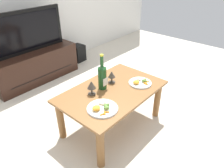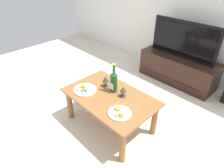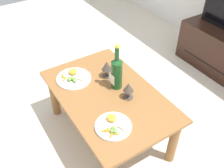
% 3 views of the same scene
% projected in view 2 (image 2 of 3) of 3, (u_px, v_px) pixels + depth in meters
% --- Properties ---
extents(ground_plane, '(6.40, 6.40, 0.00)m').
position_uv_depth(ground_plane, '(110.00, 124.00, 2.44)').
color(ground_plane, beige).
extents(dining_table, '(1.05, 0.67, 0.45)m').
position_uv_depth(dining_table, '(110.00, 102.00, 2.24)').
color(dining_table, brown).
rests_on(dining_table, ground_plane).
extents(tv_stand, '(1.24, 0.46, 0.45)m').
position_uv_depth(tv_stand, '(178.00, 69.00, 3.20)').
color(tv_stand, black).
rests_on(tv_stand, ground_plane).
extents(tv_screen, '(1.06, 0.05, 0.57)m').
position_uv_depth(tv_screen, '(184.00, 40.00, 2.92)').
color(tv_screen, black).
rests_on(tv_screen, tv_stand).
extents(wine_bottle, '(0.08, 0.09, 0.37)m').
position_uv_depth(wine_bottle, '(114.00, 81.00, 2.19)').
color(wine_bottle, '#19471E').
rests_on(wine_bottle, dining_table).
extents(goblet_left, '(0.08, 0.08, 0.14)m').
position_uv_depth(goblet_left, '(106.00, 80.00, 2.30)').
color(goblet_left, '#473D33').
rests_on(goblet_left, dining_table).
extents(goblet_right, '(0.07, 0.07, 0.13)m').
position_uv_depth(goblet_right, '(123.00, 90.00, 2.13)').
color(goblet_right, '#473D33').
rests_on(goblet_right, dining_table).
extents(dinner_plate_left, '(0.27, 0.27, 0.05)m').
position_uv_depth(dinner_plate_left, '(85.00, 89.00, 2.28)').
color(dinner_plate_left, white).
rests_on(dinner_plate_left, dining_table).
extents(dinner_plate_right, '(0.24, 0.24, 0.05)m').
position_uv_depth(dinner_plate_right, '(120.00, 113.00, 1.93)').
color(dinner_plate_right, white).
rests_on(dinner_plate_right, dining_table).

